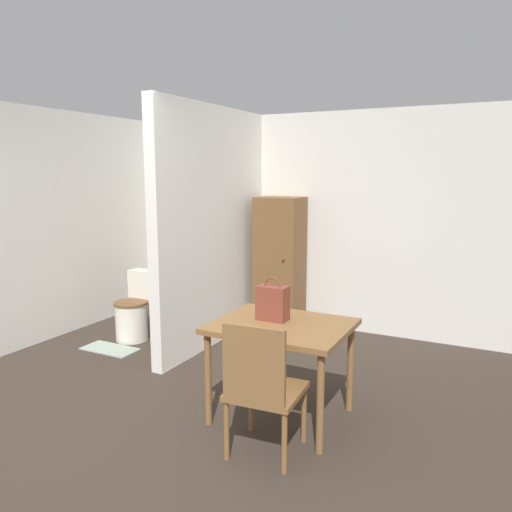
{
  "coord_description": "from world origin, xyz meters",
  "views": [
    {
      "loc": [
        2.32,
        -2.24,
        1.83
      ],
      "look_at": [
        0.35,
        1.63,
        1.09
      ],
      "focal_mm": 35.0,
      "sensor_mm": 36.0,
      "label": 1
    }
  ],
  "objects_px": {
    "wooden_cabinet": "(280,263)",
    "wooden_chair": "(262,386)",
    "toilet": "(135,310)",
    "handbag": "(273,303)",
    "dining_table": "(281,335)"
  },
  "relations": [
    {
      "from": "wooden_cabinet",
      "to": "wooden_chair",
      "type": "bearing_deg",
      "value": -67.96
    },
    {
      "from": "wooden_chair",
      "to": "toilet",
      "type": "xyz_separation_m",
      "value": [
        -2.29,
        1.47,
        -0.17
      ]
    },
    {
      "from": "handbag",
      "to": "wooden_cabinet",
      "type": "height_order",
      "value": "wooden_cabinet"
    },
    {
      "from": "handbag",
      "to": "wooden_cabinet",
      "type": "bearing_deg",
      "value": 112.91
    },
    {
      "from": "wooden_chair",
      "to": "wooden_cabinet",
      "type": "bearing_deg",
      "value": 108.03
    },
    {
      "from": "toilet",
      "to": "handbag",
      "type": "bearing_deg",
      "value": -22.69
    },
    {
      "from": "dining_table",
      "to": "toilet",
      "type": "height_order",
      "value": "toilet"
    },
    {
      "from": "handbag",
      "to": "wooden_cabinet",
      "type": "xyz_separation_m",
      "value": [
        -0.84,
        2.0,
        -0.09
      ]
    },
    {
      "from": "toilet",
      "to": "handbag",
      "type": "xyz_separation_m",
      "value": [
        2.08,
        -0.87,
        0.55
      ]
    },
    {
      "from": "dining_table",
      "to": "handbag",
      "type": "height_order",
      "value": "handbag"
    },
    {
      "from": "dining_table",
      "to": "wooden_cabinet",
      "type": "distance_m",
      "value": 2.26
    },
    {
      "from": "wooden_chair",
      "to": "handbag",
      "type": "height_order",
      "value": "handbag"
    },
    {
      "from": "dining_table",
      "to": "handbag",
      "type": "bearing_deg",
      "value": 151.6
    },
    {
      "from": "dining_table",
      "to": "toilet",
      "type": "bearing_deg",
      "value": 157.04
    },
    {
      "from": "toilet",
      "to": "handbag",
      "type": "distance_m",
      "value": 2.32
    }
  ]
}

